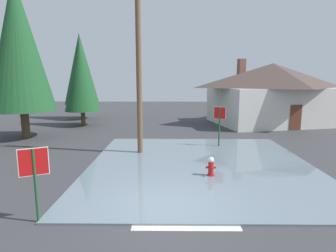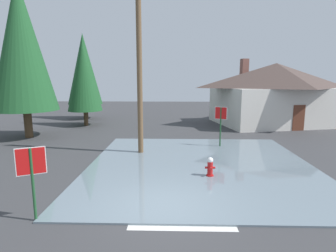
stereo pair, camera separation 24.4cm
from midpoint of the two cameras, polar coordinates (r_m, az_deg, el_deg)
name	(u,v)px [view 1 (the left image)]	position (r m, az deg, el deg)	size (l,w,h in m)	color
ground_plane	(165,208)	(9.23, -1.41, -16.49)	(80.00, 80.00, 0.10)	#38383A
flood_puddle	(200,165)	(13.23, 6.16, -7.89)	(10.31, 10.88, 0.06)	slate
lane_stop_bar	(186,228)	(8.08, 2.88, -20.18)	(3.01, 0.30, 0.01)	silver
stop_sign_near	(34,170)	(8.63, -26.51, -8.05)	(0.71, 0.37, 2.17)	#1E4C28
fire_hydrant	(211,167)	(11.68, 8.21, -8.37)	(0.42, 0.36, 0.84)	red
utility_pole	(139,66)	(14.72, -6.51, 12.23)	(1.60, 0.28, 9.00)	brown
stop_sign_far	(220,118)	(16.50, 10.13, 1.53)	(0.66, 0.33, 2.39)	#1E4C28
house	(272,93)	(26.47, 20.25, 6.45)	(11.76, 9.56, 5.74)	beige
pine_tree_tall_left	(81,69)	(28.86, -17.74, 11.03)	(3.32, 3.32, 8.29)	#4C3823
pine_tree_short_left	(18,45)	(21.11, -28.68, 14.42)	(4.19, 4.19, 10.48)	#4C3823
pine_tree_far_center	(81,76)	(24.63, -17.72, 9.80)	(2.88, 2.88, 7.19)	#4C3823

